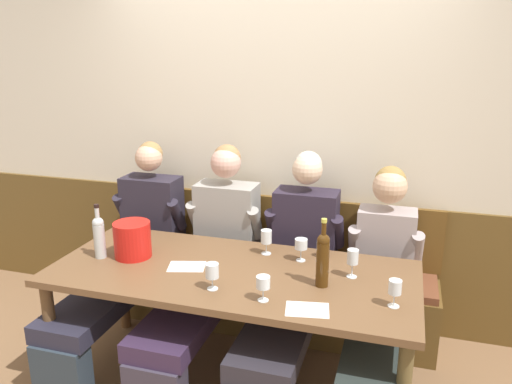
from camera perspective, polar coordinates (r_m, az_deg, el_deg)
room_wall_back at (r=3.61m, az=2.32°, el=6.91°), size 6.80×0.08×2.80m
wood_wainscot_panel at (r=3.82m, az=1.95°, el=-7.18°), size 6.80×0.03×0.93m
wall_bench at (r=3.72m, az=1.07°, el=-11.03°), size 2.39×0.42×0.94m
dining_table at (r=2.94m, az=-2.72°, el=-10.26°), size 2.09×0.90×0.75m
person_center_right_seat at (r=3.58m, az=-14.19°, el=-6.42°), size 0.52×1.33×1.33m
person_right_seat at (r=3.34m, az=-5.29°, el=-7.45°), size 0.53×1.33×1.34m
person_center_left_seat at (r=3.18m, az=4.35°, el=-8.90°), size 0.53×1.33×1.32m
person_left_seat at (r=3.12m, az=14.02°, el=-10.12°), size 0.47×1.33×1.26m
ice_bucket at (r=3.13m, az=-13.87°, el=-5.28°), size 0.22×0.22×0.22m
wine_bottle_amber_mid at (r=3.16m, az=-17.42°, el=-4.72°), size 0.07×0.07×0.34m
wine_bottle_clear_water at (r=2.68m, az=7.60°, el=-7.41°), size 0.07×0.07×0.38m
wine_glass_by_bottle at (r=2.57m, az=15.52°, el=-10.53°), size 0.06×0.06×0.14m
wine_glass_center_rear at (r=2.54m, az=0.82°, el=-10.37°), size 0.07×0.07×0.13m
wine_glass_center_front at (r=2.99m, az=5.15°, el=-5.98°), size 0.07×0.07×0.14m
wine_glass_left_end at (r=3.07m, az=1.18°, el=-5.24°), size 0.07×0.07×0.15m
wine_glass_mid_left at (r=2.66m, az=-5.01°, el=-9.06°), size 0.07×0.07×0.14m
wine_glass_right_end at (r=2.82m, az=10.94°, el=-7.33°), size 0.06×0.06×0.16m
water_tumbler_center at (r=3.07m, az=7.74°, el=-6.53°), size 0.06×0.06×0.10m
tasting_sheet_left_guest at (r=2.51m, az=5.85°, el=-13.16°), size 0.23×0.18×0.00m
tasting_sheet_right_guest at (r=2.97m, az=-7.89°, el=-8.39°), size 0.24×0.20×0.00m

